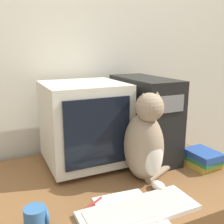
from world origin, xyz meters
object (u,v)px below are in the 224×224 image
object	(u,v)px
pen	(91,205)
mug	(36,219)
book_stack	(203,158)
cat	(145,143)
computer_tower	(144,118)
crt_monitor	(84,123)
keyboard	(139,210)

from	to	relation	value
pen	mug	size ratio (longest dim) A/B	1.48
book_stack	mug	world-z (taller)	book_stack
cat	book_stack	distance (m)	0.37
computer_tower	mug	xyz separation A→B (m)	(-0.65, -0.38, -0.18)
book_stack	pen	xyz separation A→B (m)	(-0.65, -0.09, -0.04)
crt_monitor	pen	size ratio (longest dim) A/B	3.57
book_stack	pen	world-z (taller)	book_stack
keyboard	cat	size ratio (longest dim) A/B	1.09
cat	mug	world-z (taller)	cat
keyboard	book_stack	distance (m)	0.54
crt_monitor	keyboard	bearing A→B (deg)	-85.59
book_stack	crt_monitor	bearing A→B (deg)	152.29
pen	mug	world-z (taller)	mug
computer_tower	pen	distance (m)	0.60
crt_monitor	pen	xyz separation A→B (m)	(-0.11, -0.37, -0.22)
computer_tower	book_stack	world-z (taller)	computer_tower
keyboard	pen	distance (m)	0.18
crt_monitor	keyboard	distance (m)	0.53
computer_tower	keyboard	world-z (taller)	computer_tower
crt_monitor	mug	distance (m)	0.56
cat	pen	xyz separation A→B (m)	(-0.30, -0.10, -0.17)
computer_tower	book_stack	bearing A→B (deg)	-50.10
crt_monitor	keyboard	xyz separation A→B (m)	(0.04, -0.49, -0.21)
keyboard	book_stack	world-z (taller)	book_stack
crt_monitor	pen	world-z (taller)	crt_monitor
book_stack	pen	distance (m)	0.65
book_stack	pen	bearing A→B (deg)	-171.94
keyboard	pen	size ratio (longest dim) A/B	3.75
crt_monitor	mug	world-z (taller)	crt_monitor
crt_monitor	cat	bearing A→B (deg)	-54.88
keyboard	pen	bearing A→B (deg)	141.94
cat	mug	distance (m)	0.55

